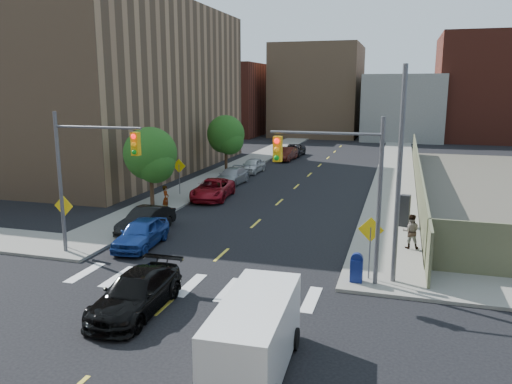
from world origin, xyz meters
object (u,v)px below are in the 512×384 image
Objects in this scene: parked_car_maroon at (286,154)px; cargo_van at (256,332)px; pedestrian_east at (411,231)px; black_sedan at (136,293)px; parked_car_red at (213,189)px; pedestrian_west at (166,199)px; payphone at (405,211)px; parked_car_silver at (232,176)px; mailbox at (357,268)px; parked_car_white at (253,166)px; parked_car_grey at (293,150)px; parked_car_black at (146,220)px; parked_car_blue at (141,233)px.

parked_car_maroon is 0.92× the size of cargo_van.
black_sedan is at bearing 41.21° from pedestrian_east.
pedestrian_west reaches higher than parked_car_red.
payphone is (4.12, 16.73, -0.09)m from cargo_van.
mailbox reaches higher than parked_car_silver.
parked_car_white is (-0.51, 11.89, -0.04)m from parked_car_red.
parked_car_red is 1.16× the size of parked_car_maroon.
parked_car_grey is at bearing 98.72° from cargo_van.
parked_car_black is 14.95m from payphone.
parked_car_red reaches higher than parked_car_white.
parked_car_silver is 0.95× the size of cargo_van.
parked_car_grey is (1.18, 12.82, 0.00)m from parked_car_white.
black_sedan is 8.95m from mailbox.
parked_car_blue is 1.01× the size of parked_car_black.
black_sedan is 1.00× the size of cargo_van.
black_sedan reaches higher than parked_car_white.
parked_car_blue is 0.87× the size of parked_car_grey.
parked_car_grey is at bearing 92.21° from parked_car_black.
parked_car_red reaches higher than mailbox.
pedestrian_west is (-0.80, 4.14, 0.31)m from parked_car_black.
parked_car_white is at bearing -59.51° from pedestrian_east.
pedestrian_west is at bearing 146.88° from mailbox.
parked_car_blue is at bearing 8.68° from pedestrian_east.
cargo_van reaches higher than parked_car_silver.
parked_car_blue is 0.83× the size of parked_car_red.
parked_car_silver is 22.98m from mailbox.
parked_car_blue is at bearing -139.89° from payphone.
black_sedan is (3.40, -39.31, -0.03)m from parked_car_maroon.
payphone is 14.94m from pedestrian_west.
parked_car_white is 0.81× the size of parked_car_grey.
parked_car_blue reaches higher than parked_car_black.
parked_car_silver is 20.25m from pedestrian_east.
mailbox is 9.64m from payphone.
parked_car_maroon is at bearing 82.11° from parked_car_red.
parked_car_silver is 2.67× the size of pedestrian_east.
parked_car_blue is 6.91m from pedestrian_west.
parked_car_red is 14.26m from payphone.
black_sedan is (4.70, -24.30, 0.04)m from parked_car_silver.
parked_car_red is 5.18m from pedestrian_west.
pedestrian_west is (-13.02, 8.67, 0.26)m from mailbox.
parked_car_white is at bearing -20.25° from pedestrian_west.
pedestrian_west is (-2.10, -25.79, 0.27)m from parked_car_maroon.
parked_car_silver is at bearing -49.46° from pedestrian_east.
mailbox is at bearing -68.60° from parked_car_maroon.
parked_car_silver is 2.72× the size of pedestrian_west.
parked_car_red is at bearing -84.31° from parked_car_white.
parked_car_maroon is at bearing 91.72° from parked_car_black.
pedestrian_east reaches higher than parked_car_grey.
parked_car_red is at bearing 87.97° from parked_car_blue.
pedestrian_west is at bearing -17.56° from pedestrian_east.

